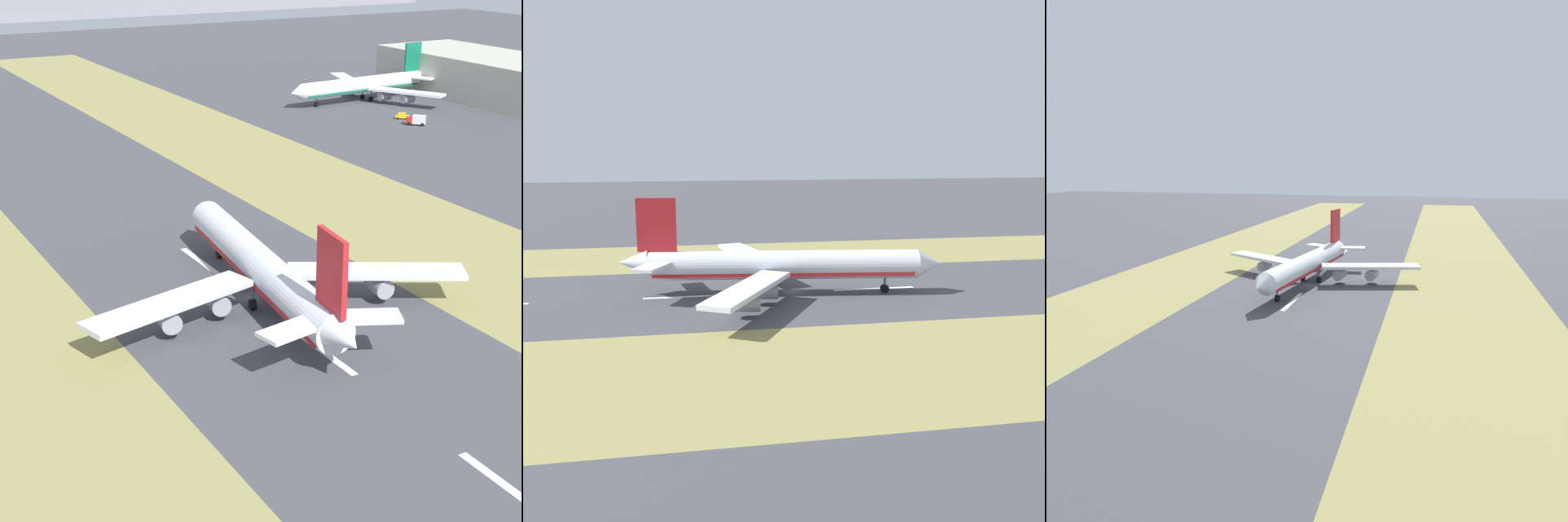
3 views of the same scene
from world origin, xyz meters
The scene contains 7 objects.
ground_plane centered at (0.00, 0.00, 0.00)m, with size 800.00×800.00×0.00m, color #424247.
grass_median_west centered at (-45.00, 0.00, 0.00)m, with size 40.00×600.00×0.01m, color olive.
grass_median_east centered at (45.00, 0.00, 0.00)m, with size 40.00×600.00×0.01m, color olive.
centreline_dash_near centered at (0.00, -61.91, 0.01)m, with size 1.20×18.00×0.01m, color silver.
centreline_dash_mid centered at (0.00, -21.91, 0.01)m, with size 1.20×18.00×0.01m, color silver.
centreline_dash_far centered at (0.00, 18.09, 0.01)m, with size 1.20×18.00×0.01m, color silver.
airplane_main_jet centered at (0.83, -3.79, 6.02)m, with size 63.59×67.14×20.20m.
Camera 3 is at (-35.74, 142.52, 36.31)m, focal length 35.00 mm.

